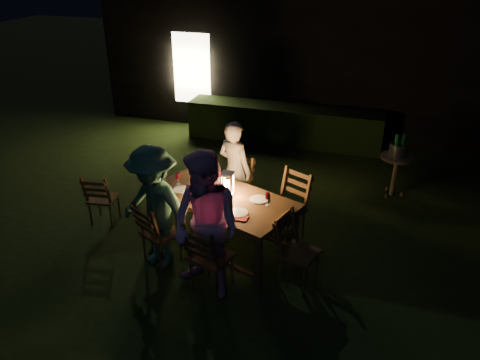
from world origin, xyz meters
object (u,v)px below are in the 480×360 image
(lantern, at_px, (227,186))
(person_opp_left, at_px, (154,208))
(chair_far_right, at_px, (286,219))
(side_table, at_px, (397,161))
(chair_far_left, at_px, (233,199))
(chair_end, at_px, (297,263))
(chair_spare, at_px, (104,207))
(bottle_bucket_b, at_px, (402,147))
(bottle_bucket_a, at_px, (396,148))
(dining_table, at_px, (223,201))
(chair_near_right, at_px, (211,268))
(chair_near_left, at_px, (160,243))
(person_house_side, at_px, (235,170))
(ice_bucket, at_px, (398,150))
(person_opp_right, at_px, (206,227))
(bottle_table, at_px, (208,182))

(lantern, bearing_deg, person_opp_left, -140.91)
(chair_far_right, distance_m, side_table, 2.39)
(chair_far_left, height_order, chair_end, chair_far_left)
(chair_spare, relative_size, person_opp_left, 0.53)
(chair_spare, xyz_separation_m, person_opp_left, (1.27, -0.71, 0.58))
(bottle_bucket_b, bearing_deg, bottle_bucket_a, -141.34)
(dining_table, xyz_separation_m, chair_near_right, (0.14, -0.88, -0.44))
(chair_near_left, xyz_separation_m, person_house_side, (0.57, 1.48, 0.49))
(ice_bucket, bearing_deg, person_opp_right, -122.89)
(chair_far_right, height_order, chair_end, chair_far_right)
(chair_near_left, xyz_separation_m, side_table, (2.96, 2.94, 0.35))
(dining_table, bearing_deg, person_opp_right, -61.24)
(bottle_bucket_a, bearing_deg, person_opp_left, -134.85)
(chair_far_right, bearing_deg, chair_end, 136.21)
(bottle_bucket_a, bearing_deg, ice_bucket, 38.66)
(chair_far_left, bearing_deg, ice_bucket, -123.56)
(chair_far_right, distance_m, person_opp_left, 1.96)
(chair_near_right, height_order, chair_end, chair_near_right)
(person_opp_right, xyz_separation_m, side_table, (2.14, 3.31, -0.29))
(chair_end, height_order, bottle_bucket_b, bottle_bucket_b)
(chair_far_left, bearing_deg, bottle_bucket_b, -123.41)
(chair_near_right, height_order, person_opp_left, person_opp_left)
(lantern, height_order, bottle_bucket_b, lantern)
(chair_spare, xyz_separation_m, bottle_table, (1.75, -0.01, 0.70))
(bottle_bucket_a, xyz_separation_m, bottle_bucket_b, (0.10, 0.08, 0.00))
(chair_far_left, relative_size, chair_far_right, 0.97)
(chair_far_left, xyz_separation_m, bottle_bucket_a, (2.36, 1.46, 0.58))
(chair_far_left, relative_size, bottle_table, 3.68)
(chair_spare, height_order, bottle_bucket_a, bottle_bucket_a)
(chair_end, relative_size, bottle_table, 3.50)
(dining_table, distance_m, chair_spare, 2.05)
(person_opp_left, xyz_separation_m, bottle_bucket_a, (2.93, 2.94, 0.03))
(chair_near_left, xyz_separation_m, chair_end, (1.85, 0.11, -0.00))
(person_house_side, distance_m, person_opp_left, 1.64)
(chair_far_left, height_order, person_opp_left, person_opp_left)
(person_opp_left, height_order, ice_bucket, person_opp_left)
(dining_table, relative_size, chair_far_right, 2.11)
(chair_far_right, distance_m, lantern, 1.11)
(chair_near_left, height_order, person_opp_left, person_opp_left)
(chair_near_right, height_order, ice_bucket, chair_near_right)
(chair_far_left, bearing_deg, side_table, -123.56)
(chair_end, relative_size, person_house_side, 0.62)
(side_table, bearing_deg, chair_far_left, -148.09)
(chair_far_left, xyz_separation_m, chair_end, (1.29, -1.32, -0.02))
(chair_far_right, distance_m, bottle_bucket_b, 2.50)
(bottle_bucket_b, bearing_deg, chair_far_left, -147.94)
(dining_table, bearing_deg, person_house_side, 118.76)
(dining_table, height_order, lantern, lantern)
(chair_far_left, xyz_separation_m, bottle_bucket_b, (2.46, 1.54, 0.58))
(person_opp_right, relative_size, ice_bucket, 6.22)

